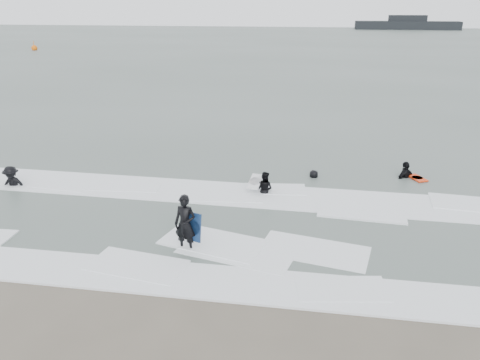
% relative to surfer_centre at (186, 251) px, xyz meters
% --- Properties ---
extents(ground, '(320.00, 320.00, 0.00)m').
position_rel_surfer_centre_xyz_m(ground, '(1.09, -1.08, 0.00)').
color(ground, brown).
rests_on(ground, ground).
extents(sea, '(320.00, 320.00, 0.00)m').
position_rel_surfer_centre_xyz_m(sea, '(1.09, 78.92, 0.06)').
color(sea, '#47544C').
rests_on(sea, ground).
extents(surfer_centre, '(0.78, 0.57, 1.97)m').
position_rel_surfer_centre_xyz_m(surfer_centre, '(0.00, 0.00, 0.00)').
color(surfer_centre, black).
rests_on(surfer_centre, ground).
extents(surfer_wading, '(0.91, 0.82, 1.55)m').
position_rel_surfer_centre_xyz_m(surfer_wading, '(1.89, 5.32, 0.00)').
color(surfer_wading, black).
rests_on(surfer_wading, ground).
extents(surfer_breaker, '(1.24, 0.77, 1.84)m').
position_rel_surfer_centre_xyz_m(surfer_breaker, '(-9.10, 4.09, 0.00)').
color(surfer_breaker, black).
rests_on(surfer_breaker, ground).
extents(surfer_right_near, '(1.16, 1.13, 1.95)m').
position_rel_surfer_centre_xyz_m(surfer_right_near, '(8.08, 8.39, 0.00)').
color(surfer_right_near, black).
rests_on(surfer_right_near, ground).
extents(surfer_right_far, '(0.89, 0.80, 1.53)m').
position_rel_surfer_centre_xyz_m(surfer_right_far, '(3.90, 7.64, 0.00)').
color(surfer_right_far, black).
rests_on(surfer_right_far, ground).
extents(surf_foam, '(30.03, 9.06, 0.09)m').
position_rel_surfer_centre_xyz_m(surf_foam, '(1.09, 2.62, 0.04)').
color(surf_foam, white).
rests_on(surf_foam, ground).
extents(bodyboards, '(8.99, 8.80, 1.25)m').
position_rel_surfer_centre_xyz_m(bodyboards, '(3.49, 4.57, 0.50)').
color(bodyboards, '#0F2449').
rests_on(bodyboards, ground).
extents(buoy, '(1.00, 1.00, 1.65)m').
position_rel_surfer_centre_xyz_m(buoy, '(-45.77, 63.40, 0.42)').
color(buoy, '#EA600A').
rests_on(buoy, ground).
extents(vessel_horizon, '(31.60, 5.64, 4.29)m').
position_rel_surfer_centre_xyz_m(vessel_horizon, '(28.61, 147.94, 1.59)').
color(vessel_horizon, black).
rests_on(vessel_horizon, ground).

